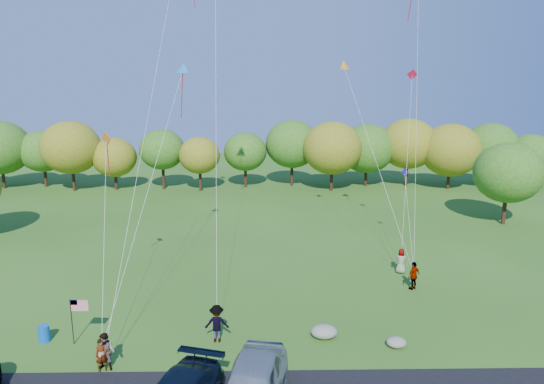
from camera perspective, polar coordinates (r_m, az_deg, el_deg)
The scene contains 11 objects.
ground at distance 23.87m, azimuth -6.30°, elevation -19.01°, with size 140.00×140.00×0.00m, color #2B5819.
treeline at distance 56.20m, azimuth -2.60°, elevation 4.48°, with size 74.98×26.94×8.10m.
flyer_a at distance 23.81m, azimuth -19.38°, elevation -17.66°, with size 0.56×0.37×1.53m, color #4C4C59.
flyer_b at distance 23.78m, azimuth -18.98°, elevation -17.36°, with size 0.85×0.66×1.75m, color #4C4C59.
flyer_c at distance 24.87m, azimuth -6.51°, elevation -15.11°, with size 1.23×0.71×1.90m, color #4C4C59.
flyer_d at distance 31.66m, azimuth 16.34°, elevation -9.42°, with size 1.05×0.44×1.79m, color #4C4C59.
flyer_e at distance 34.03m, azimuth 14.94°, elevation -7.85°, with size 0.83×0.54×1.71m, color #4C4C59.
trash_barrel at distance 27.38m, azimuth -25.24°, elevation -14.84°, with size 0.56×0.56×0.84m, color #0C4FB4.
flag_assembly at distance 25.91m, azimuth -22.05°, elevation -12.83°, with size 0.88×0.57×2.36m.
boulder_near at distance 25.42m, azimuth 6.15°, elevation -16.02°, with size 1.34×1.05×0.67m, color gray.
boulder_far at distance 25.29m, azimuth 14.43°, elevation -16.76°, with size 0.96×0.80×0.50m, color gray.
Camera 1 is at (2.13, -20.25, 12.45)m, focal length 32.00 mm.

